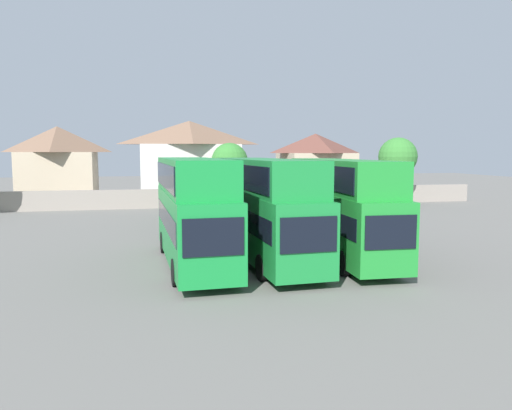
{
  "coord_description": "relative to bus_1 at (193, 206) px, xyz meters",
  "views": [
    {
      "loc": [
        -5.83,
        -23.19,
        5.3
      ],
      "look_at": [
        0.0,
        3.0,
        2.41
      ],
      "focal_mm": 34.83,
      "sensor_mm": 36.0,
      "label": 1
    }
  ],
  "objects": [
    {
      "name": "depot_boundary_wall",
      "position": [
        3.71,
        24.38,
        -1.91
      ],
      "size": [
        56.0,
        0.5,
        1.8
      ],
      "primitive_type": "cube",
      "color": "gray",
      "rests_on": "ground"
    },
    {
      "name": "bus_2",
      "position": [
        3.48,
        0.26,
        -0.02
      ],
      "size": [
        3.11,
        11.61,
        4.95
      ],
      "rotation": [
        0.0,
        0.0,
        -1.52
      ],
      "color": "#1A8437",
      "rests_on": "ground"
    },
    {
      "name": "house_terrace_centre",
      "position": [
        2.7,
        32.64,
        1.63
      ],
      "size": [
        11.21,
        6.52,
        8.69
      ],
      "color": "silver",
      "rests_on": "ground"
    },
    {
      "name": "ground",
      "position": [
        3.71,
        18.24,
        -2.81
      ],
      "size": [
        140.0,
        140.0,
        0.0
      ],
      "primitive_type": "plane",
      "color": "slate"
    },
    {
      "name": "bus_1",
      "position": [
        0.0,
        0.0,
        0.0
      ],
      "size": [
        2.93,
        11.03,
        4.99
      ],
      "rotation": [
        0.0,
        0.0,
        -1.54
      ],
      "color": "#178937",
      "rests_on": "ground"
    },
    {
      "name": "bus_5",
      "position": [
        5.52,
        14.62,
        -0.85
      ],
      "size": [
        2.63,
        11.11,
        3.43
      ],
      "rotation": [
        0.0,
        0.0,
        -1.57
      ],
      "color": "#23882F",
      "rests_on": "ground"
    },
    {
      "name": "house_terrace_left",
      "position": [
        -11.22,
        33.57,
        1.28
      ],
      "size": [
        7.96,
        6.97,
        7.99
      ],
      "color": "#C6B293",
      "rests_on": "ground"
    },
    {
      "name": "tree_left_of_lot",
      "position": [
        22.44,
        22.38,
        1.96
      ],
      "size": [
        3.81,
        3.81,
        6.71
      ],
      "color": "brown",
      "rests_on": "ground"
    },
    {
      "name": "bus_3",
      "position": [
        7.35,
        0.09,
        -0.04
      ],
      "size": [
        2.9,
        11.2,
        4.91
      ],
      "rotation": [
        0.0,
        0.0,
        -1.61
      ],
      "color": "#208B30",
      "rests_on": "ground"
    },
    {
      "name": "bus_4",
      "position": [
        2.4,
        14.69,
        -0.79
      ],
      "size": [
        3.15,
        10.92,
        3.55
      ],
      "rotation": [
        0.0,
        0.0,
        -1.63
      ],
      "color": "#1F8841",
      "rests_on": "ground"
    },
    {
      "name": "tree_behind_wall",
      "position": [
        6.22,
        26.88,
        1.48
      ],
      "size": [
        3.73,
        3.73,
        6.2
      ],
      "color": "brown",
      "rests_on": "ground"
    },
    {
      "name": "house_terrace_right",
      "position": [
        17.34,
        32.48,
        0.97
      ],
      "size": [
        7.89,
        8.29,
        7.4
      ],
      "color": "#C6B293",
      "rests_on": "ground"
    }
  ]
}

